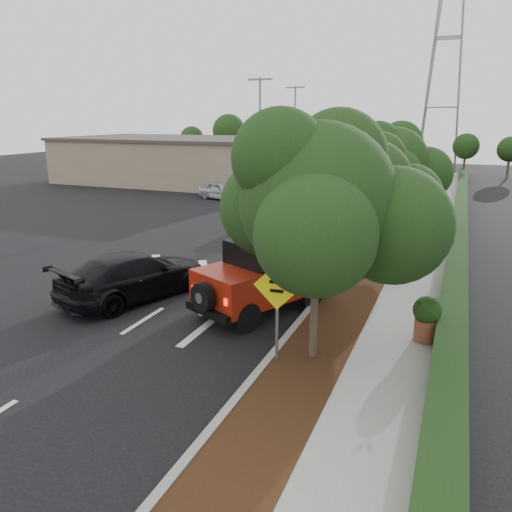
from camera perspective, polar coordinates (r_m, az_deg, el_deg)
The scene contains 19 objects.
ground at distance 16.03m, azimuth -12.77°, elevation -7.20°, with size 120.00×120.00×0.00m, color black.
curb at distance 25.08m, azimuth 12.17°, elevation 1.38°, with size 0.20×70.00×0.15m, color #9E9B93.
planting_strip at distance 24.94m, azimuth 14.42°, elevation 1.12°, with size 1.80×70.00×0.12m, color black.
sidewalk at distance 24.77m, azimuth 18.76°, elevation 0.68°, with size 2.00×70.00×0.12m, color gray.
hedge at distance 24.66m, azimuth 22.07°, elevation 1.11°, with size 0.80×70.00×0.80m, color black.
commercial_building at distance 48.88m, azimuth -8.34°, elevation 10.73°, with size 22.00×12.00×4.00m, color gray.
transmission_tower at distance 60.36m, azimuth 19.81°, elevation 9.00°, with size 7.00×4.00×28.00m, color slate, non-canonical shape.
street_tree_near at distance 13.39m, azimuth 6.47°, elevation -11.69°, with size 3.80×3.80×5.92m, color black, non-canonical shape.
street_tree_mid at distance 19.72m, azimuth 12.09°, elevation -2.77°, with size 3.20×3.20×5.32m, color black, non-canonical shape.
street_tree_far at distance 25.91m, azimuth 14.73°, elevation 1.51°, with size 3.40×3.40×5.62m, color black, non-canonical shape.
light_pole_a at distance 41.37m, azimuth 0.43°, elevation 7.21°, with size 2.00×0.22×9.00m, color slate, non-canonical shape.
light_pole_b at distance 52.90m, azimuth 4.31°, elevation 9.04°, with size 2.00×0.22×9.00m, color slate, non-canonical shape.
red_jeep at distance 16.11m, azimuth 1.13°, elevation -2.14°, with size 3.63×4.81×2.35m.
silver_suv_ahead at distance 25.29m, azimuth 9.05°, elevation 3.22°, with size 2.46×5.35×1.49m, color #A8ABB0.
black_suv_oncoming at distance 17.80m, azimuth -13.64°, elevation -2.15°, with size 2.27×5.58×1.62m, color black.
silver_sedan_oncoming at distance 28.39m, azimuth 1.43°, elevation 4.69°, with size 1.49×4.26×1.40m, color #A1A4A9.
parked_suv at distance 38.18m, azimuth -3.95°, elevation 7.48°, with size 1.58×3.94×1.34m, color #B2B3BA.
speed_hump_sign at distance 12.38m, azimuth 2.42°, elevation -4.88°, with size 1.21×0.14×2.58m.
terracotta_planter at distance 14.53m, azimuth 18.95°, elevation -6.29°, with size 0.77×0.77×1.34m.
Camera 1 is at (8.70, -11.98, 6.15)m, focal length 35.00 mm.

